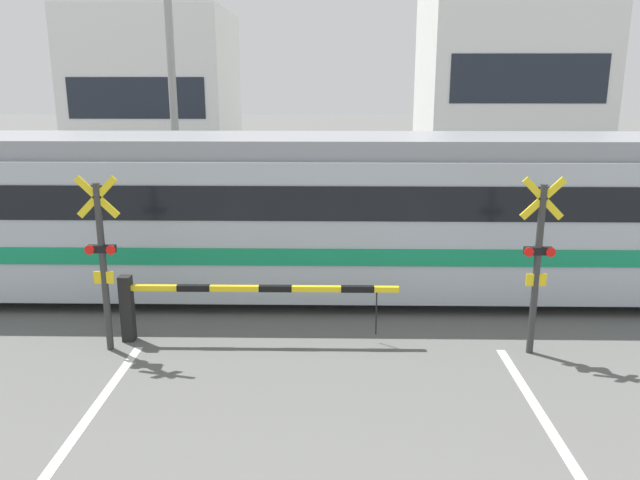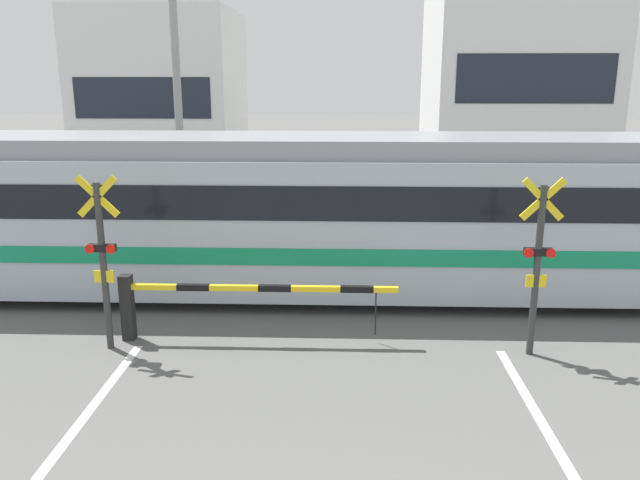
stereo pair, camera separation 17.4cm
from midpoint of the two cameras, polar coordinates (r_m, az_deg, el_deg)
rail_track_near at (r=12.49m, az=0.58°, el=-5.69°), size 50.00×0.10×0.08m
rail_track_far at (r=13.84m, az=0.73°, el=-3.65°), size 50.00×0.10×0.08m
commuter_train at (r=12.74m, az=-2.30°, el=2.70°), size 18.83×2.85×3.27m
crossing_barrier_near at (r=10.73m, az=-10.22°, el=-5.16°), size 4.69×0.20×1.15m
crossing_barrier_far at (r=15.63m, az=8.10°, el=1.12°), size 4.69×0.20×1.15m
crossing_signal_left at (r=10.57m, az=-18.82°, el=-1.37°), size 0.68×0.15×2.90m
crossing_signal_right at (r=10.38m, az=19.73°, el=-1.73°), size 0.68×0.15×2.90m
pedestrian at (r=18.69m, az=1.88°, el=3.83°), size 0.38×0.22×1.59m
building_left_of_street at (r=24.87m, az=-13.83°, el=11.87°), size 5.53×5.33×6.82m
building_right_of_street at (r=24.79m, az=17.46°, el=12.95°), size 6.18×5.33×7.96m
utility_pole_streetside at (r=18.20m, az=-12.59°, el=12.32°), size 0.22×0.22×7.55m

